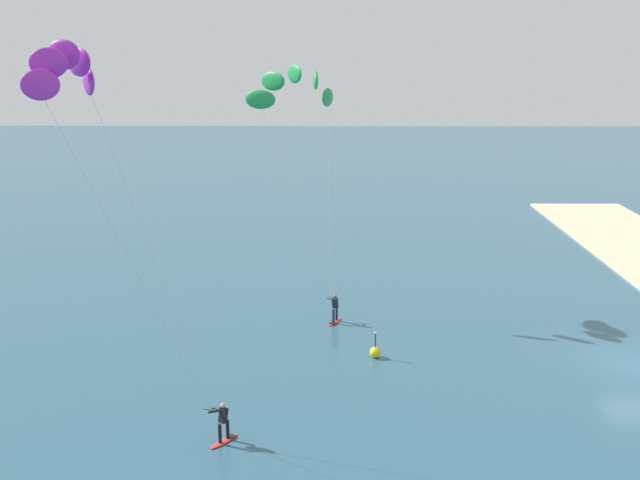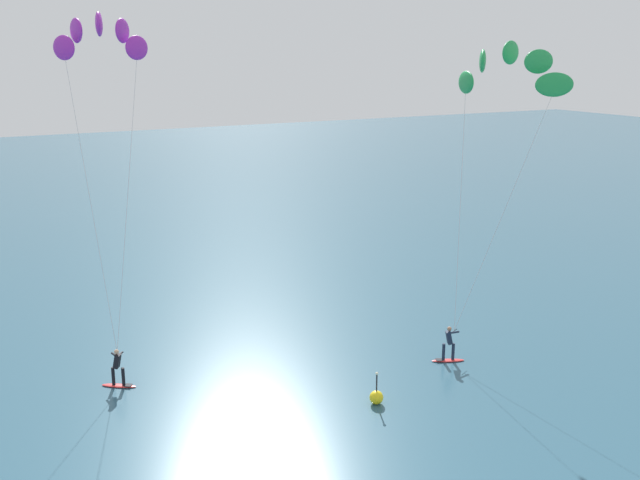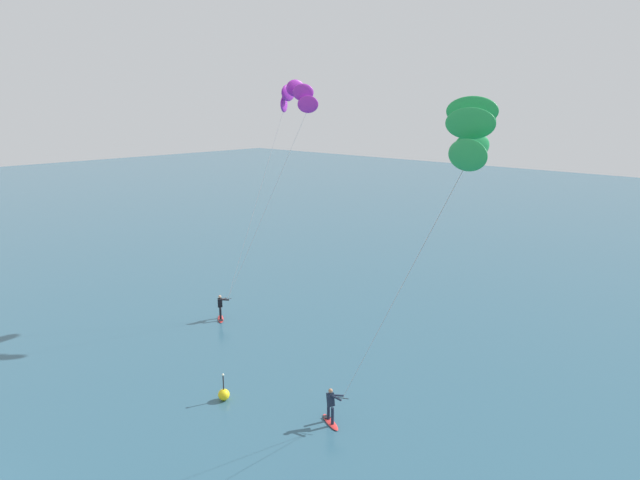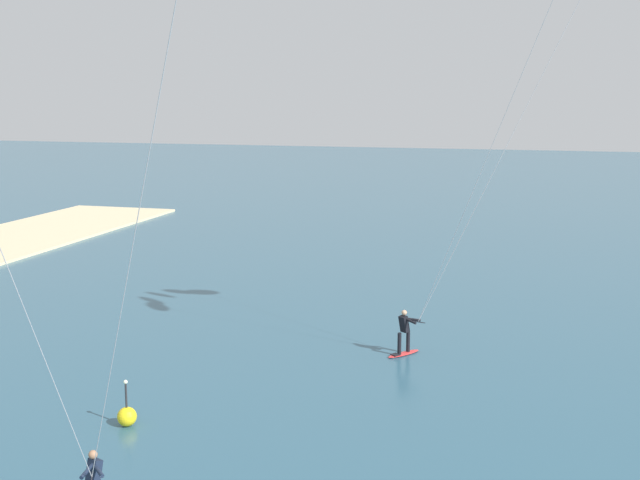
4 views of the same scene
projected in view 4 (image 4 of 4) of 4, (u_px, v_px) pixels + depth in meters
name	position (u px, v px, depth m)	size (l,w,h in m)	color
marker_buoy	(127.00, 416.00, 24.35)	(0.56, 0.56, 1.38)	yellow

